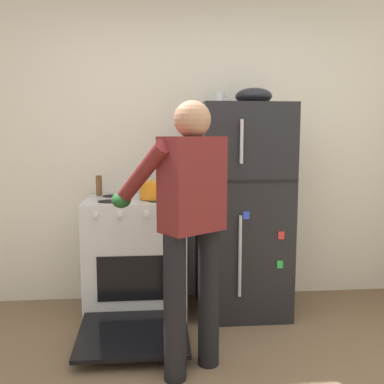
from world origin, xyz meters
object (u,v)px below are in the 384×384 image
Objects in this scene: person_cook at (188,213)px; coffee_mug at (220,99)px; pepper_mill at (99,185)px; refrigerator at (242,209)px; red_pot at (156,190)px; stove_range at (136,258)px; mixing_bowl at (254,96)px.

person_cook is 1.23m from coffee_mug.
refrigerator is at bearing -9.93° from pepper_mill.
pepper_mill is (-0.46, 0.25, 0.01)m from red_pot.
refrigerator is 14.69× the size of coffee_mug.
stove_range is (-0.84, -0.02, -0.37)m from refrigerator.
coffee_mug is at bearing 70.69° from person_cook.
refrigerator is at bearing 60.27° from person_cook.
pepper_mill reaches higher than red_pot.
refrigerator is 1.03m from person_cook.
person_cook is 14.28× the size of coffee_mug.
coffee_mug is 0.26m from mixing_bowl.
stove_range is 0.67m from pepper_mill.
refrigerator is at bearing -179.78° from mixing_bowl.
refrigerator reaches higher than person_cook.
pepper_mill reaches higher than stove_range.
mixing_bowl is at bearing 1.12° from stove_range.
red_pot is 0.52m from pepper_mill.
red_pot is at bearing -28.52° from pepper_mill.
red_pot is at bearing -175.84° from refrigerator.
coffee_mug is 0.70× the size of pepper_mill.
red_pot is at bearing -168.83° from coffee_mug.
person_cook is at bearing -119.73° from refrigerator.
red_pot is 1.05m from mixing_bowl.
stove_range is 10.97× the size of coffee_mug.
person_cook is at bearing -68.60° from stove_range.
stove_range is 1.06m from person_cook.
coffee_mug is (0.67, 0.07, 1.24)m from stove_range.
pepper_mill is 1.43m from mixing_bowl.
coffee_mug is 1.20m from pepper_mill.
person_cook is at bearing -77.87° from red_pot.
red_pot is 2.18× the size of pepper_mill.
mixing_bowl is at bearing 56.52° from person_cook.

